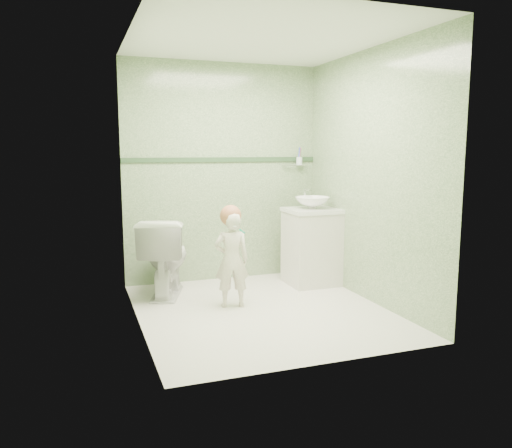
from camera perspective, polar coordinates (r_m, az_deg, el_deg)
name	(u,v)px	position (r m, az deg, el deg)	size (l,w,h in m)	color
ground	(261,310)	(4.73, 0.62, -9.64)	(2.50, 2.50, 0.00)	silver
room_shell	(262,179)	(4.50, 0.65, 5.03)	(2.50, 2.54, 2.40)	gray
trim_stripe	(223,160)	(5.68, -3.73, 7.22)	(2.20, 0.02, 0.05)	#2F4D2F
vanity	(312,248)	(5.57, 6.24, -2.66)	(0.52, 0.50, 0.80)	silver
counter	(312,210)	(5.51, 6.31, 1.52)	(0.54, 0.52, 0.04)	white
basin	(312,203)	(5.50, 6.33, 2.39)	(0.37, 0.37, 0.13)	white
faucet	(305,194)	(5.66, 5.52, 3.38)	(0.03, 0.13, 0.18)	silver
cup_holder	(299,161)	(5.93, 4.81, 7.07)	(0.26, 0.07, 0.21)	silver
toilet	(165,256)	(5.19, -10.17, -3.60)	(0.44, 0.78, 0.79)	white
toddler	(232,260)	(4.74, -2.74, -4.03)	(0.33, 0.21, 0.89)	beige
hair_cap	(231,216)	(4.69, -2.86, 0.94)	(0.20, 0.20, 0.20)	#AF6946
teal_toothbrush	(241,231)	(4.57, -1.64, -0.77)	(0.11, 0.14, 0.08)	#079C76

